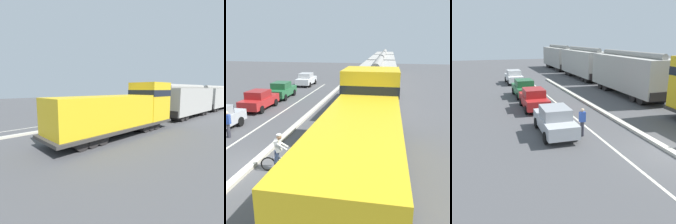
# 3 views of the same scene
# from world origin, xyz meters

# --- Properties ---
(ground_plane) EXTENTS (120.00, 120.00, 0.00)m
(ground_plane) POSITION_xyz_m (0.00, 0.00, 0.00)
(ground_plane) COLOR #4C4C4F
(median_curb) EXTENTS (0.36, 36.00, 0.16)m
(median_curb) POSITION_xyz_m (0.00, 6.00, 0.08)
(median_curb) COLOR beige
(median_curb) RESTS_ON ground
(lane_stripe) EXTENTS (0.14, 36.00, 0.01)m
(lane_stripe) POSITION_xyz_m (-2.40, 6.00, 0.00)
(lane_stripe) COLOR silver
(lane_stripe) RESTS_ON ground
(hopper_car_lead) EXTENTS (2.90, 10.60, 4.18)m
(hopper_car_lead) POSITION_xyz_m (5.10, 12.35, 2.08)
(hopper_car_lead) COLOR #A8A69E
(hopper_car_lead) RESTS_ON ground
(hopper_car_middle) EXTENTS (2.90, 10.60, 4.18)m
(hopper_car_middle) POSITION_xyz_m (5.10, 23.95, 2.08)
(hopper_car_middle) COLOR #ABA8A1
(hopper_car_middle) RESTS_ON ground
(hopper_car_trailing) EXTENTS (2.90, 10.60, 4.18)m
(hopper_car_trailing) POSITION_xyz_m (5.10, 35.55, 2.08)
(hopper_car_trailing) COLOR #A6A39B
(hopper_car_trailing) RESTS_ON ground
(parked_car_silver) EXTENTS (1.92, 4.24, 1.62)m
(parked_car_silver) POSITION_xyz_m (-4.59, 4.23, 0.82)
(parked_car_silver) COLOR #B7BABF
(parked_car_silver) RESTS_ON ground
(parked_car_red) EXTENTS (1.86, 4.21, 1.62)m
(parked_car_red) POSITION_xyz_m (-4.61, 10.01, 0.82)
(parked_car_red) COLOR red
(parked_car_red) RESTS_ON ground
(parked_car_green) EXTENTS (1.91, 4.24, 1.62)m
(parked_car_green) POSITION_xyz_m (-4.57, 14.72, 0.82)
(parked_car_green) COLOR #286B3D
(parked_car_green) RESTS_ON ground
(parked_car_white) EXTENTS (1.90, 4.23, 1.62)m
(parked_car_white) POSITION_xyz_m (-4.49, 22.60, 0.82)
(parked_car_white) COLOR silver
(parked_car_white) RESTS_ON ground
(pedestrian_by_cars) EXTENTS (0.34, 0.22, 1.62)m
(pedestrian_by_cars) POSITION_xyz_m (-3.23, 3.41, 0.85)
(pedestrian_by_cars) COLOR #33333D
(pedestrian_by_cars) RESTS_ON ground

